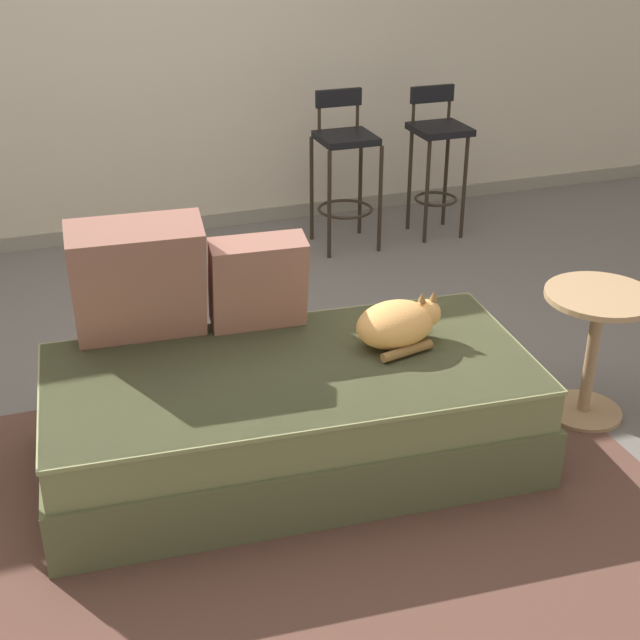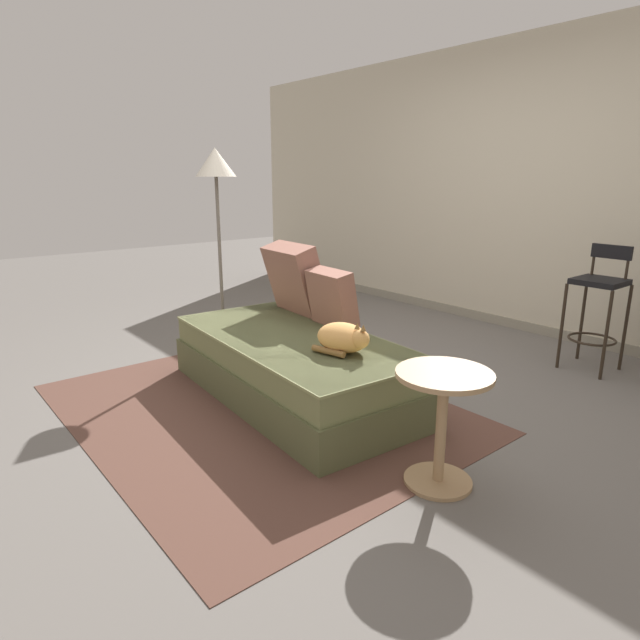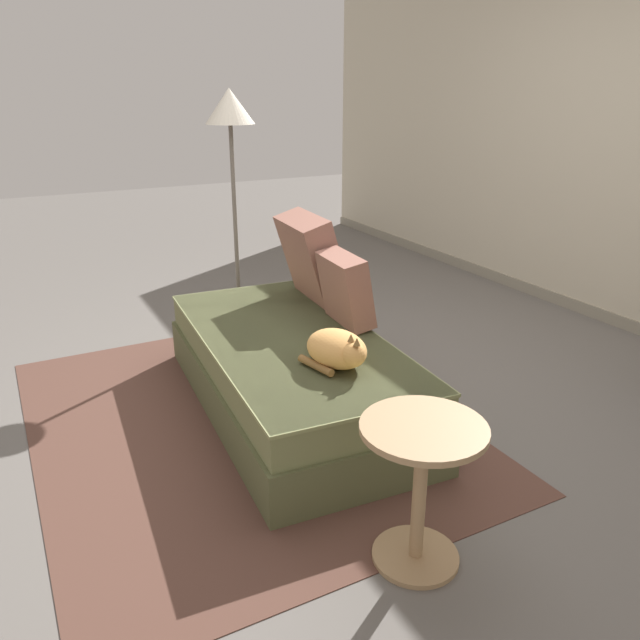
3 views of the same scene
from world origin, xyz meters
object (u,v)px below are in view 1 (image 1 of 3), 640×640
(bar_stool_by_doorway, at_px, (438,147))
(cat, at_px, (398,324))
(throw_pillow_corner, at_px, (138,280))
(bar_stool_near_window, at_px, (345,161))
(couch, at_px, (291,413))
(side_table, at_px, (594,337))
(throw_pillow_middle, at_px, (258,283))

(bar_stool_by_doorway, bearing_deg, cat, -119.68)
(throw_pillow_corner, relative_size, bar_stool_near_window, 0.56)
(couch, bearing_deg, cat, 4.61)
(bar_stool_near_window, height_order, bar_stool_by_doorway, bar_stool_near_window)
(side_table, bearing_deg, throw_pillow_corner, 164.96)
(cat, distance_m, side_table, 0.84)
(throw_pillow_corner, bearing_deg, throw_pillow_middle, -4.07)
(couch, xyz_separation_m, bar_stool_by_doorway, (1.59, 2.05, 0.34))
(throw_pillow_middle, xyz_separation_m, bar_stool_near_window, (1.01, 1.70, -0.08))
(couch, height_order, bar_stool_by_doorway, bar_stool_by_doorway)
(cat, bearing_deg, side_table, -8.75)
(couch, xyz_separation_m, bar_stool_near_window, (0.99, 2.05, 0.32))
(cat, relative_size, bar_stool_near_window, 0.41)
(cat, height_order, bar_stool_near_window, bar_stool_near_window)
(throw_pillow_middle, relative_size, bar_stool_near_window, 0.42)
(couch, distance_m, cat, 0.53)
(couch, relative_size, throw_pillow_corner, 3.63)
(throw_pillow_middle, bearing_deg, bar_stool_by_doorway, 46.55)
(throw_pillow_corner, distance_m, bar_stool_near_window, 2.23)
(bar_stool_near_window, distance_m, bar_stool_by_doorway, 0.60)
(couch, height_order, bar_stool_near_window, bar_stool_near_window)
(throw_pillow_corner, bearing_deg, cat, -20.30)
(cat, distance_m, bar_stool_by_doorway, 2.32)
(side_table, bearing_deg, throw_pillow_middle, 161.28)
(couch, distance_m, bar_stool_by_doorway, 2.62)
(throw_pillow_middle, distance_m, bar_stool_near_window, 1.98)
(side_table, bearing_deg, couch, 175.93)
(throw_pillow_corner, bearing_deg, bar_stool_by_doorway, 38.92)
(throw_pillow_corner, height_order, cat, throw_pillow_corner)
(cat, height_order, bar_stool_by_doorway, bar_stool_by_doorway)
(bar_stool_near_window, xyz_separation_m, side_table, (0.27, -2.14, -0.16))
(side_table, bearing_deg, bar_stool_by_doorway, 81.19)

